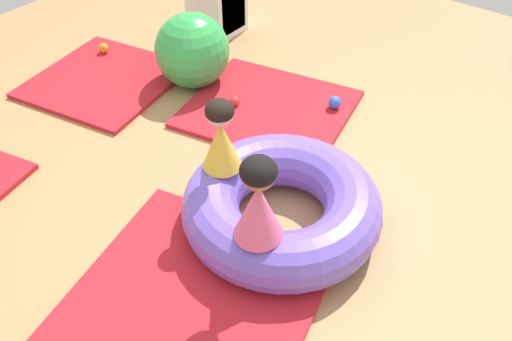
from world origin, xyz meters
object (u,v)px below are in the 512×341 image
inflatable_cushion (282,206)px  play_ball_red (235,101)px  play_ball_blue (335,102)px  exercise_ball_large (192,51)px  child_in_yellow (221,135)px  play_ball_green (305,150)px  child_in_pink (258,200)px  play_ball_orange (104,48)px  storage_cube (219,5)px  play_ball_teal (285,146)px

inflatable_cushion → play_ball_red: (0.82, 1.05, -0.10)m
play_ball_blue → exercise_ball_large: bearing=107.2°
child_in_yellow → play_ball_green: size_ratio=7.01×
child_in_pink → play_ball_green: bearing=-170.7°
play_ball_red → play_ball_blue: (0.46, -0.66, 0.01)m
play_ball_orange → storage_cube: 1.19m
child_in_pink → play_ball_green: (1.04, 0.37, -0.54)m
play_ball_green → play_ball_orange: size_ratio=0.75×
inflatable_cushion → child_in_yellow: bearing=101.3°
inflatable_cushion → play_ball_blue: 1.34m
child_in_pink → exercise_ball_large: 2.16m
inflatable_cushion → exercise_ball_large: exercise_ball_large is taller
play_ball_teal → storage_cube: (1.18, 1.65, 0.21)m
play_ball_teal → child_in_pink: bearing=-152.6°
play_ball_teal → play_ball_blue: play_ball_blue is taller
play_ball_orange → exercise_ball_large: size_ratio=0.14×
play_ball_orange → storage_cube: bearing=-26.8°
play_ball_green → play_ball_teal: size_ratio=1.13×
play_ball_orange → play_ball_teal: (-0.14, -2.17, -0.01)m
play_ball_blue → exercise_ball_large: size_ratio=0.16×
child_in_yellow → play_ball_red: child_in_yellow is taller
child_in_pink → play_ball_red: (1.21, 1.17, -0.53)m
inflatable_cushion → child_in_pink: child_in_pink is taller
inflatable_cushion → play_ball_teal: bearing=33.4°
inflatable_cushion → exercise_ball_large: 1.83m
play_ball_teal → exercise_ball_large: bearing=75.3°
child_in_yellow → play_ball_green: child_in_yellow is taller
inflatable_cushion → play_ball_blue: bearing=16.9°
play_ball_blue → play_ball_teal: bearing=179.5°
play_ball_green → inflatable_cushion: bearing=-158.5°
play_ball_green → exercise_ball_large: (0.27, 1.33, 0.24)m
play_ball_blue → child_in_yellow: bearing=179.6°
play_ball_green → storage_cube: bearing=57.6°
play_ball_green → exercise_ball_large: exercise_ball_large is taller
inflatable_cushion → play_ball_blue: (1.28, 0.39, -0.09)m
child_in_yellow → play_ball_orange: bearing=17.1°
play_ball_teal → play_ball_blue: 0.68m
play_ball_teal → play_ball_red: bearing=71.7°
play_ball_orange → play_ball_red: 1.52m
exercise_ball_large → play_ball_teal: bearing=-104.7°
child_in_pink → play_ball_teal: size_ratio=8.69×
inflatable_cushion → play_ball_green: bearing=21.5°
child_in_pink → play_ball_green: size_ratio=7.71×
play_ball_orange → storage_cube: storage_cube is taller
inflatable_cushion → play_ball_green: 0.70m
play_ball_teal → storage_cube: bearing=54.4°
play_ball_teal → play_ball_blue: (0.68, -0.01, 0.02)m
storage_cube → child_in_pink: bearing=-135.1°
play_ball_red → play_ball_blue: bearing=-54.9°
child_in_pink → exercise_ball_large: size_ratio=0.83×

